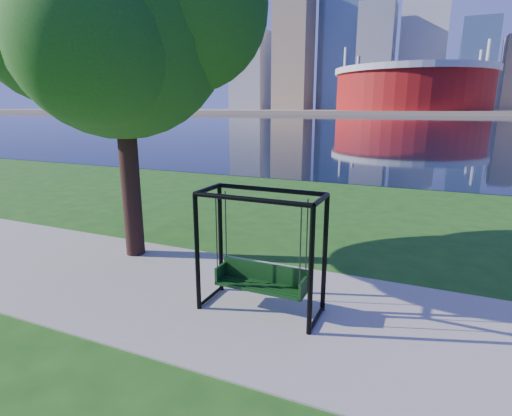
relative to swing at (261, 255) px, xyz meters
The scene contains 8 objects.
ground 1.21m from the swing, 113.78° to the left, with size 900.00×900.00×0.00m, color #1E5114.
path 1.05m from the swing, 163.56° to the left, with size 120.00×4.00×0.03m, color #9E937F.
river 102.58m from the swing, 90.14° to the left, with size 900.00×180.00×0.02m, color black.
far_bank 306.57m from the swing, 90.05° to the left, with size 900.00×228.00×2.00m, color #937F60.
stadium 236.17m from the swing, 92.49° to the left, with size 83.00×83.00×32.00m.
skyline 321.89m from the swing, 90.81° to the left, with size 392.00×66.00×96.50m.
swing is the anchor object (origin of this frame).
park_tree 5.93m from the swing, 160.58° to the left, with size 6.12×5.52×7.60m.
Camera 1 is at (2.72, -6.44, 3.46)m, focal length 28.00 mm.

